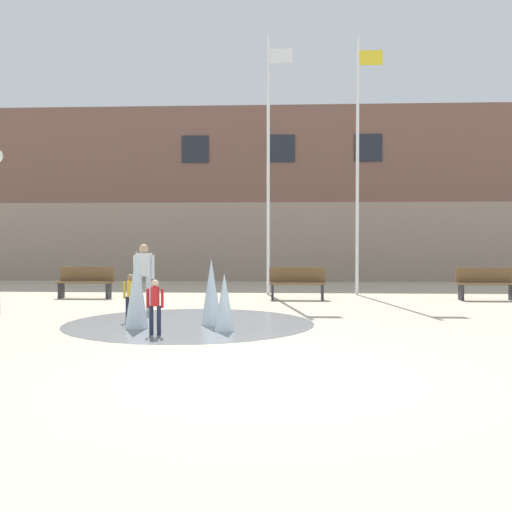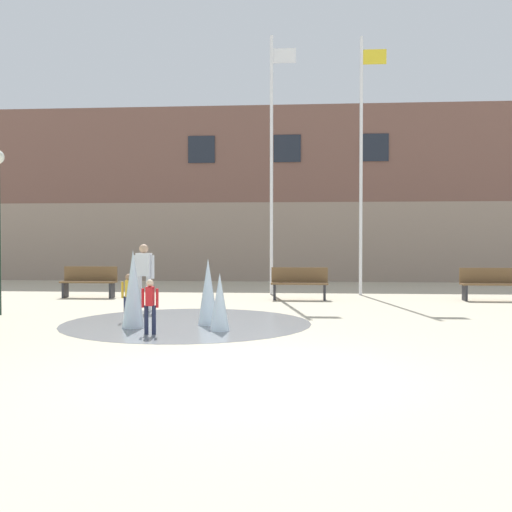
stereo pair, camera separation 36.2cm
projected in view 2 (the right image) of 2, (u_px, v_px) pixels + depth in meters
name	position (u px, v px, depth m)	size (l,w,h in m)	color
ground_plane	(255.00, 375.00, 7.47)	(100.00, 100.00, 0.00)	#BCB299
library_building	(289.00, 198.00, 27.23)	(36.00, 6.05, 7.17)	gray
splash_fountain	(180.00, 300.00, 11.66)	(5.04, 5.04, 1.50)	gray
park_bench_far_left	(89.00, 281.00, 17.53)	(1.60, 0.44, 0.91)	#28282D
park_bench_left_of_flagpoles	(299.00, 283.00, 16.89)	(1.60, 0.44, 0.91)	#28282D
park_bench_under_left_flagpole	(490.00, 284.00, 16.61)	(1.60, 0.44, 0.91)	#28282D
child_with_pink_shirt	(129.00, 294.00, 12.38)	(0.31, 0.23, 0.99)	#1E233D
child_in_fountain	(150.00, 302.00, 10.65)	(0.31, 0.22, 0.99)	#1E233D
adult_near_bench	(144.00, 272.00, 14.09)	(0.50, 0.25, 1.59)	silver
flagpole_left	(272.00, 158.00, 18.49)	(0.80, 0.10, 7.98)	silver
flagpole_right	(362.00, 158.00, 18.28)	(0.80, 0.10, 7.89)	silver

